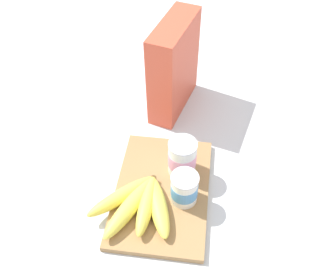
# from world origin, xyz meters

# --- Properties ---
(ground_plane) EXTENTS (2.40, 2.40, 0.00)m
(ground_plane) POSITION_xyz_m (0.00, 0.00, 0.00)
(ground_plane) COLOR silver
(cutting_board) EXTENTS (0.32, 0.22, 0.02)m
(cutting_board) POSITION_xyz_m (0.00, 0.00, 0.01)
(cutting_board) COLOR #A37A4C
(cutting_board) RESTS_ON ground_plane
(cereal_box) EXTENTS (0.22, 0.12, 0.26)m
(cereal_box) POSITION_xyz_m (-0.32, -0.01, 0.13)
(cereal_box) COLOR #D85138
(cereal_box) RESTS_ON ground_plane
(yogurt_cup_front) EXTENTS (0.07, 0.07, 0.10)m
(yogurt_cup_front) POSITION_xyz_m (-0.06, 0.04, 0.06)
(yogurt_cup_front) COLOR white
(yogurt_cup_front) RESTS_ON cutting_board
(yogurt_cup_back) EXTENTS (0.06, 0.06, 0.08)m
(yogurt_cup_back) POSITION_xyz_m (0.02, 0.05, 0.06)
(yogurt_cup_back) COLOR white
(yogurt_cup_back) RESTS_ON cutting_board
(banana_bunch) EXTENTS (0.19, 0.21, 0.04)m
(banana_bunch) POSITION_xyz_m (0.06, -0.04, 0.03)
(banana_bunch) COLOR #F1DE50
(banana_bunch) RESTS_ON cutting_board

